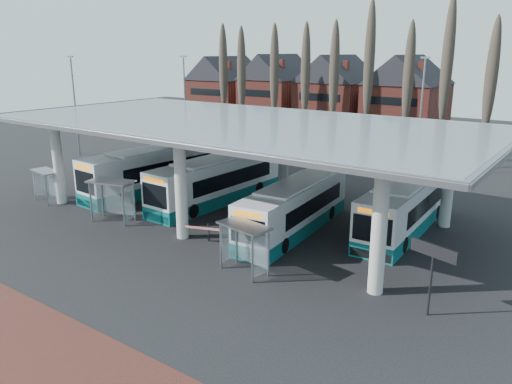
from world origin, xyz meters
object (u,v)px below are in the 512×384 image
Objects in this scene: bus_0 at (157,170)px; bus_1 at (218,181)px; shelter_0 at (48,179)px; shelter_1 at (113,191)px; bus_2 at (295,208)px; shelter_2 at (246,237)px; bus_3 at (406,207)px.

bus_0 reaches higher than bus_1.
bus_0 is 7.95m from shelter_0.
bus_1 is 7.68m from shelter_1.
bus_2 is 3.87× the size of shelter_2.
bus_0 is 3.97× the size of shelter_1.
bus_0 is 13.65m from bus_2.
shelter_0 is (-4.36, -6.64, 0.05)m from bus_0.
bus_0 reaches higher than bus_3.
bus_2 reaches higher than shelter_2.
bus_2 is 18.64m from shelter_0.
bus_0 reaches higher than shelter_2.
shelter_1 is at bearing -109.33° from bus_1.
bus_0 is at bearing -174.08° from bus_1.
shelter_1 is (-2.72, -7.17, 0.41)m from bus_1.
shelter_2 is at bearing -114.44° from bus_3.
shelter_2 reaches higher than shelter_0.
bus_0 is 4.76× the size of shelter_0.
shelter_1 is at bearing 8.53° from shelter_0.
bus_1 is (5.79, 0.45, -0.07)m from bus_0.
bus_3 is at bearing 10.40° from bus_1.
shelter_1 is at bearing -175.98° from shelter_2.
bus_3 is at bearing 78.27° from shelter_2.
shelter_2 is at bearing 4.96° from shelter_0.
bus_0 is at bearing 100.00° from shelter_1.
shelter_1 is 11.69m from shelter_2.
bus_2 is at bearing -145.46° from bus_3.
bus_2 is 11.71m from shelter_1.
bus_1 is at bearing 8.96° from bus_0.
bus_0 is 5.81m from bus_1.
bus_1 is 12.28m from shelter_2.
bus_2 is 3.51× the size of shelter_1.
bus_3 is (5.41, 4.05, 0.04)m from bus_2.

